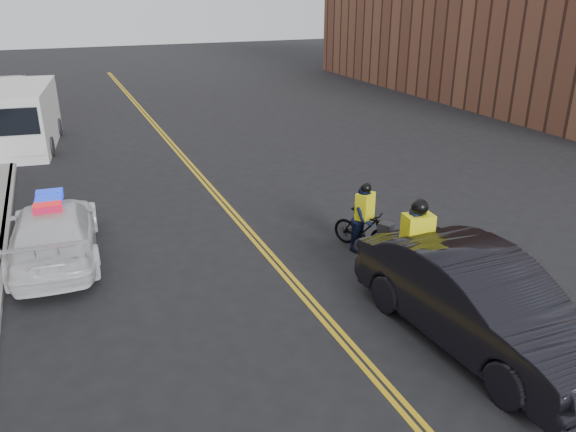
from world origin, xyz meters
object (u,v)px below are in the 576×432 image
at_px(police_cruiser, 54,231).
at_px(cyclist_near, 415,265).
at_px(cargo_van, 23,119).
at_px(dark_sedan, 478,301).
at_px(cyclist_far, 364,223).

height_order(police_cruiser, cyclist_near, cyclist_near).
bearing_deg(police_cruiser, cargo_van, -82.60).
relative_size(dark_sedan, cyclist_near, 2.26).
height_order(dark_sedan, cargo_van, cargo_van).
height_order(cyclist_near, cyclist_far, cyclist_near).
bearing_deg(dark_sedan, cyclist_near, 90.14).
relative_size(dark_sedan, cyclist_far, 3.04).
bearing_deg(dark_sedan, cyclist_far, 83.99).
xyz_separation_m(dark_sedan, cyclist_far, (0.14, 4.29, -0.19)).
xyz_separation_m(dark_sedan, cargo_van, (-7.69, 17.97, 0.33)).
distance_m(police_cruiser, cyclist_near, 8.38).
bearing_deg(police_cruiser, cyclist_near, 147.80).
relative_size(police_cruiser, cyclist_far, 2.86).
xyz_separation_m(cargo_van, cyclist_near, (7.56, -16.20, -0.43)).
relative_size(police_cruiser, dark_sedan, 0.94).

